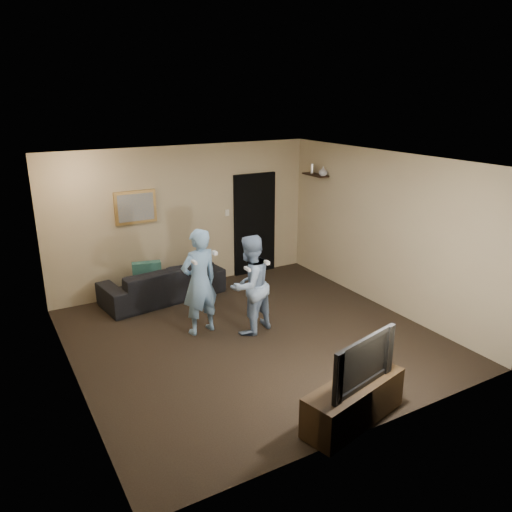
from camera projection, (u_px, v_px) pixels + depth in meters
ground at (252, 337)px, 7.42m from camera, size 5.00×5.00×0.00m
ceiling at (252, 161)px, 6.62m from camera, size 5.00×5.00×0.04m
wall_back at (185, 218)px, 9.08m from camera, size 5.00×0.04×2.60m
wall_front at (375, 321)px, 4.96m from camera, size 5.00×0.04×2.60m
wall_left at (66, 287)px, 5.84m from camera, size 0.04×5.00×2.60m
wall_right at (384, 231)px, 8.20m from camera, size 0.04×5.00×2.60m
sofa at (163, 282)px, 8.74m from camera, size 2.21×1.10×0.62m
throw_pillow at (147, 275)px, 8.56m from camera, size 0.50×0.26×0.48m
painting_frame at (135, 207)px, 8.54m from camera, size 0.72×0.05×0.57m
painting_canvas at (136, 207)px, 8.52m from camera, size 0.62×0.01×0.47m
doorway at (255, 224)px, 9.83m from camera, size 0.90×0.06×2.00m
light_switch at (227, 213)px, 9.46m from camera, size 0.08×0.02×0.12m
wall_shelf at (315, 175)px, 9.42m from camera, size 0.20×0.60×0.03m
shelf_vase at (323, 171)px, 9.19m from camera, size 0.20×0.20×0.17m
shelf_figurine at (312, 169)px, 9.48m from camera, size 0.06×0.06×0.18m
tv_console at (354, 402)px, 5.44m from camera, size 1.38×0.71×0.47m
television at (357, 359)px, 5.28m from camera, size 1.01×0.36×0.58m
wii_player_left at (199, 282)px, 7.35m from camera, size 0.64×0.53×1.62m
wii_player_right at (250, 285)px, 7.38m from camera, size 0.88×0.78×1.51m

